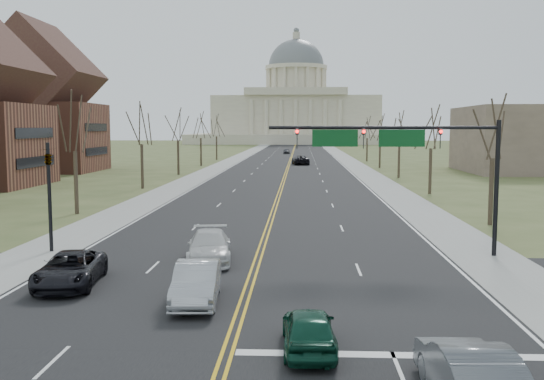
# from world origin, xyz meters

# --- Properties ---
(ground) EXTENTS (600.00, 600.00, 0.00)m
(ground) POSITION_xyz_m (0.00, 0.00, 0.00)
(ground) COLOR #424F27
(ground) RESTS_ON ground
(road) EXTENTS (20.00, 380.00, 0.01)m
(road) POSITION_xyz_m (0.00, 110.00, 0.01)
(road) COLOR black
(road) RESTS_ON ground
(cross_road) EXTENTS (120.00, 14.00, 0.01)m
(cross_road) POSITION_xyz_m (0.00, 6.00, 0.01)
(cross_road) COLOR black
(cross_road) RESTS_ON ground
(sidewalk_left) EXTENTS (4.00, 380.00, 0.03)m
(sidewalk_left) POSITION_xyz_m (-12.00, 110.00, 0.01)
(sidewalk_left) COLOR gray
(sidewalk_left) RESTS_ON ground
(sidewalk_right) EXTENTS (4.00, 380.00, 0.03)m
(sidewalk_right) POSITION_xyz_m (12.00, 110.00, 0.01)
(sidewalk_right) COLOR gray
(sidewalk_right) RESTS_ON ground
(center_line) EXTENTS (0.42, 380.00, 0.01)m
(center_line) POSITION_xyz_m (0.00, 110.00, 0.01)
(center_line) COLOR gold
(center_line) RESTS_ON road
(edge_line_left) EXTENTS (0.15, 380.00, 0.01)m
(edge_line_left) POSITION_xyz_m (-9.80, 110.00, 0.01)
(edge_line_left) COLOR silver
(edge_line_left) RESTS_ON road
(edge_line_right) EXTENTS (0.15, 380.00, 0.01)m
(edge_line_right) POSITION_xyz_m (9.80, 110.00, 0.01)
(edge_line_right) COLOR silver
(edge_line_right) RESTS_ON road
(stop_bar) EXTENTS (9.50, 0.50, 0.01)m
(stop_bar) POSITION_xyz_m (5.00, -1.00, 0.01)
(stop_bar) COLOR silver
(stop_bar) RESTS_ON road
(capitol) EXTENTS (90.00, 60.00, 50.00)m
(capitol) POSITION_xyz_m (0.00, 249.91, 14.20)
(capitol) COLOR beige
(capitol) RESTS_ON ground
(signal_mast) EXTENTS (12.12, 0.44, 7.20)m
(signal_mast) POSITION_xyz_m (7.45, 13.50, 5.76)
(signal_mast) COLOR black
(signal_mast) RESTS_ON ground
(signal_left) EXTENTS (0.32, 0.36, 6.00)m
(signal_left) POSITION_xyz_m (-11.50, 13.50, 3.71)
(signal_left) COLOR black
(signal_left) RESTS_ON ground
(tree_r_0) EXTENTS (3.74, 3.74, 8.50)m
(tree_r_0) POSITION_xyz_m (15.50, 24.00, 6.55)
(tree_r_0) COLOR #3C2E23
(tree_r_0) RESTS_ON ground
(tree_l_0) EXTENTS (3.96, 3.96, 9.00)m
(tree_l_0) POSITION_xyz_m (-15.50, 28.00, 6.94)
(tree_l_0) COLOR #3C2E23
(tree_l_0) RESTS_ON ground
(tree_r_1) EXTENTS (3.74, 3.74, 8.50)m
(tree_r_1) POSITION_xyz_m (15.50, 44.00, 6.55)
(tree_r_1) COLOR #3C2E23
(tree_r_1) RESTS_ON ground
(tree_l_1) EXTENTS (3.96, 3.96, 9.00)m
(tree_l_1) POSITION_xyz_m (-15.50, 48.00, 6.94)
(tree_l_1) COLOR #3C2E23
(tree_l_1) RESTS_ON ground
(tree_r_2) EXTENTS (3.74, 3.74, 8.50)m
(tree_r_2) POSITION_xyz_m (15.50, 64.00, 6.55)
(tree_r_2) COLOR #3C2E23
(tree_r_2) RESTS_ON ground
(tree_l_2) EXTENTS (3.96, 3.96, 9.00)m
(tree_l_2) POSITION_xyz_m (-15.50, 68.00, 6.94)
(tree_l_2) COLOR #3C2E23
(tree_l_2) RESTS_ON ground
(tree_r_3) EXTENTS (3.74, 3.74, 8.50)m
(tree_r_3) POSITION_xyz_m (15.50, 84.00, 6.55)
(tree_r_3) COLOR #3C2E23
(tree_r_3) RESTS_ON ground
(tree_l_3) EXTENTS (3.96, 3.96, 9.00)m
(tree_l_3) POSITION_xyz_m (-15.50, 88.00, 6.94)
(tree_l_3) COLOR #3C2E23
(tree_l_3) RESTS_ON ground
(tree_r_4) EXTENTS (3.74, 3.74, 8.50)m
(tree_r_4) POSITION_xyz_m (15.50, 104.00, 6.55)
(tree_r_4) COLOR #3C2E23
(tree_r_4) RESTS_ON ground
(tree_l_4) EXTENTS (3.96, 3.96, 9.00)m
(tree_l_4) POSITION_xyz_m (-15.50, 108.00, 6.94)
(tree_l_4) COLOR #3C2E23
(tree_l_4) RESTS_ON ground
(bldg_left_far) EXTENTS (17.10, 14.28, 23.25)m
(bldg_left_far) POSITION_xyz_m (-38.00, 74.00, 9.54)
(bldg_left_far) COLOR brown
(bldg_left_far) RESTS_ON ground
(car_nb_inner_lead) EXTENTS (1.75, 4.02, 1.35)m
(car_nb_inner_lead) POSITION_xyz_m (2.48, -0.75, 0.69)
(car_nb_inner_lead) COLOR #0E3E2C
(car_nb_inner_lead) RESTS_ON road
(car_nb_outer_lead) EXTENTS (1.89, 5.01, 1.63)m
(car_nb_outer_lead) POSITION_xyz_m (6.35, -4.30, 0.83)
(car_nb_outer_lead) COLOR #575B60
(car_nb_outer_lead) RESTS_ON road
(car_sb_inner_lead) EXTENTS (1.99, 4.85, 1.56)m
(car_sb_inner_lead) POSITION_xyz_m (-1.83, 4.17, 0.79)
(car_sb_inner_lead) COLOR #A4A7AC
(car_sb_inner_lead) RESTS_ON road
(car_sb_outer_lead) EXTENTS (2.95, 5.37, 1.43)m
(car_sb_outer_lead) POSITION_xyz_m (-7.72, 6.44, 0.73)
(car_sb_outer_lead) COLOR black
(car_sb_outer_lead) RESTS_ON road
(car_sb_inner_second) EXTENTS (2.80, 5.52, 1.54)m
(car_sb_inner_second) POSITION_xyz_m (-2.43, 11.46, 0.78)
(car_sb_inner_second) COLOR silver
(car_sb_inner_second) RESTS_ON road
(car_far_nb) EXTENTS (3.46, 6.28, 1.67)m
(car_far_nb) POSITION_xyz_m (2.14, 92.80, 0.85)
(car_far_nb) COLOR black
(car_far_nb) RESTS_ON road
(car_far_sb) EXTENTS (1.79, 4.14, 1.39)m
(car_far_sb) POSITION_xyz_m (-1.51, 138.40, 0.71)
(car_far_sb) COLOR #4B4C52
(car_far_sb) RESTS_ON road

